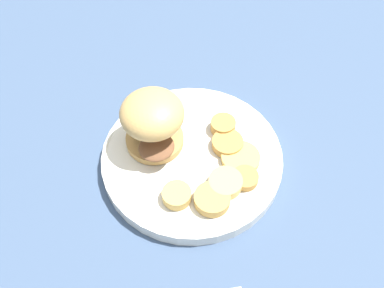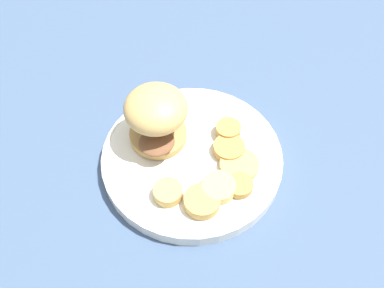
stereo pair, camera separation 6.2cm
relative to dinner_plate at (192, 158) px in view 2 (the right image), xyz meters
name	(u,v)px [view 2 (the right image)]	position (x,y,z in m)	size (l,w,h in m)	color
ground_plane	(192,163)	(0.00, 0.00, -0.01)	(4.00, 4.00, 0.00)	#3D5170
dinner_plate	(192,158)	(0.00, 0.00, 0.00)	(0.26, 0.26, 0.02)	white
sandwich	(157,116)	(-0.06, 0.01, 0.06)	(0.09, 0.11, 0.09)	tan
potato_round_0	(239,167)	(0.07, 0.00, 0.02)	(0.05, 0.05, 0.01)	tan
potato_round_1	(168,192)	(-0.01, -0.07, 0.02)	(0.04, 0.04, 0.01)	tan
potato_round_2	(240,185)	(0.08, -0.03, 0.02)	(0.04, 0.04, 0.01)	#BC8942
potato_round_3	(228,130)	(0.04, 0.05, 0.02)	(0.04, 0.04, 0.02)	#BC8942
potato_round_4	(219,187)	(0.05, -0.04, 0.02)	(0.05, 0.05, 0.01)	#DBB766
potato_round_5	(229,148)	(0.05, 0.02, 0.02)	(0.05, 0.05, 0.01)	#BC8942
potato_round_6	(202,201)	(0.04, -0.07, 0.02)	(0.05, 0.05, 0.01)	tan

